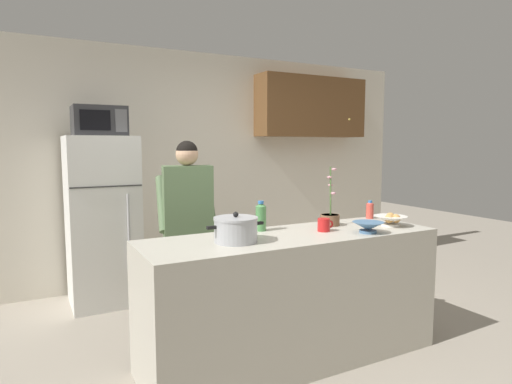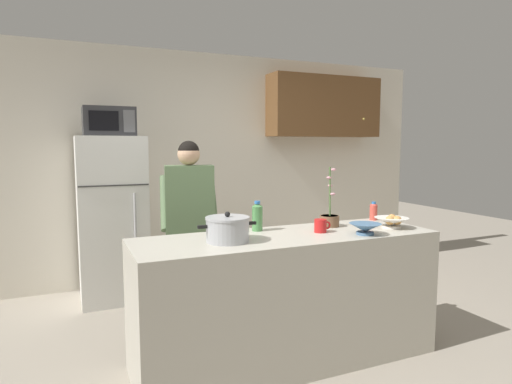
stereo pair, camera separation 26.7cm
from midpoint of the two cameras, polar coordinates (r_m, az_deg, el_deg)
ground_plane at (r=3.41m, az=6.38°, el=-20.93°), size 14.00×14.00×0.00m
back_wall_unit at (r=5.21m, az=-3.42°, el=4.72°), size 6.00×0.48×2.60m
kitchen_island at (r=3.23m, az=6.48°, el=-13.63°), size 2.16×0.68×0.92m
refrigerator at (r=4.56m, az=-16.68°, el=-3.35°), size 0.64×0.68×1.63m
microwave at (r=4.49m, az=-17.03°, el=8.76°), size 0.48×0.37×0.28m
person_near_pot at (r=3.72m, az=-6.63°, el=-2.68°), size 0.54×0.48×1.59m
cooking_pot at (r=2.86m, az=-1.06°, el=-4.88°), size 0.40×0.29×0.20m
coffee_mug at (r=3.22m, az=10.82°, el=-4.37°), size 0.13×0.09×0.10m
bread_bowl at (r=3.53m, az=19.39°, el=-3.67°), size 0.26×0.26×0.10m
empty_bowl at (r=3.21m, az=16.40°, el=-4.56°), size 0.23×0.23×0.08m
bottle_near_edge at (r=3.85m, az=17.02°, el=-2.40°), size 0.06×0.06×0.15m
bottle_mid_counter at (r=3.21m, az=2.55°, el=-3.20°), size 0.08×0.08×0.22m
potted_orchid at (r=3.46m, az=11.77°, el=-3.36°), size 0.15×0.15×0.46m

